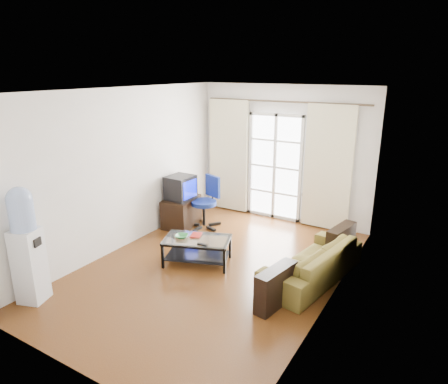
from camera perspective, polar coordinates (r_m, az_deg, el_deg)
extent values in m
plane|color=brown|center=(6.33, -1.41, -10.83)|extent=(5.20, 5.20, 0.00)
plane|color=white|center=(5.60, -1.62, 14.37)|extent=(5.20, 5.20, 0.00)
cube|color=white|center=(8.07, 8.48, 5.40)|extent=(3.60, 0.02, 2.70)
cube|color=white|center=(4.02, -22.00, -8.01)|extent=(3.60, 0.02, 2.70)
cube|color=white|center=(6.93, -14.19, 3.09)|extent=(0.02, 5.20, 2.70)
cube|color=white|center=(5.13, 15.73, -1.95)|extent=(0.02, 5.20, 2.70)
cube|color=white|center=(8.15, 7.32, 3.58)|extent=(1.01, 0.02, 2.04)
cube|color=white|center=(8.14, 7.26, 3.55)|extent=(1.16, 0.06, 2.15)
cylinder|color=#4C3F2D|center=(7.84, 8.53, 12.66)|extent=(3.30, 0.04, 0.04)
cube|color=beige|center=(8.52, 0.64, 5.17)|extent=(0.90, 0.07, 2.35)
cube|color=beige|center=(7.69, 14.63, 3.29)|extent=(0.90, 0.07, 2.35)
cube|color=gray|center=(7.99, 13.17, -2.60)|extent=(0.64, 0.12, 0.64)
imported|color=olive|center=(6.07, 12.46, -9.69)|extent=(2.12, 1.38, 0.54)
cube|color=silver|center=(6.33, -3.88, -6.72)|extent=(1.17, 0.92, 0.01)
cube|color=black|center=(6.45, -3.83, -9.04)|extent=(1.10, 0.84, 0.01)
cube|color=black|center=(6.32, -8.76, -9.02)|extent=(0.05, 0.05, 0.41)
cube|color=black|center=(6.09, 0.06, -9.84)|extent=(0.05, 0.05, 0.41)
cube|color=black|center=(6.77, -7.33, -7.09)|extent=(0.05, 0.05, 0.41)
cube|color=black|center=(6.56, 0.88, -7.76)|extent=(0.05, 0.05, 0.41)
imported|color=#2F833F|center=(6.37, -6.06, -6.32)|extent=(0.34, 0.34, 0.05)
imported|color=#A83914|center=(6.45, -4.72, -6.12)|extent=(0.31, 0.33, 0.02)
cube|color=black|center=(6.10, -3.11, -7.50)|extent=(0.17, 0.06, 0.02)
cube|color=black|center=(7.90, -6.11, -2.82)|extent=(0.62, 0.84, 0.57)
cube|color=black|center=(7.71, -6.26, 0.65)|extent=(0.47, 0.51, 0.46)
cube|color=#0C19E5|center=(7.57, -4.88, 0.38)|extent=(0.03, 0.40, 0.34)
cube|color=black|center=(7.83, -7.39, 0.87)|extent=(0.15, 0.34, 0.30)
cylinder|color=black|center=(7.79, -2.88, -3.26)|extent=(0.06, 0.06, 0.51)
cylinder|color=navy|center=(7.71, -2.90, -1.57)|extent=(0.49, 0.49, 0.08)
cube|color=navy|center=(7.75, -1.62, 0.86)|extent=(0.39, 0.19, 0.42)
cube|color=silver|center=(5.89, -26.01, -9.41)|extent=(0.41, 0.41, 1.02)
cylinder|color=#8DA6DA|center=(5.63, -26.95, -2.87)|extent=(0.31, 0.31, 0.41)
sphere|color=#8DA6DA|center=(5.57, -27.24, -0.89)|extent=(0.31, 0.31, 0.31)
cube|color=black|center=(5.66, -25.18, -6.50)|extent=(0.08, 0.14, 0.11)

